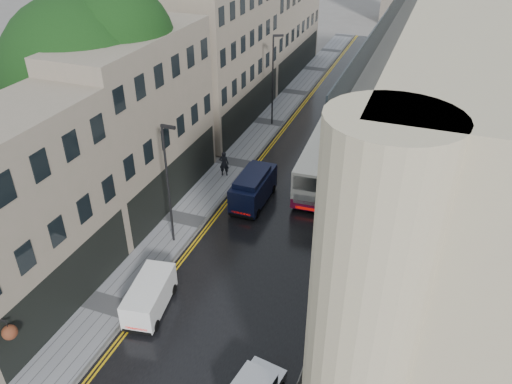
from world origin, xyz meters
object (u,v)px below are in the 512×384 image
Objects in this scene: tree_far at (188,56)px; pedestrian at (224,164)px; tree_near at (88,101)px; cream_bus at (301,175)px; white_van at (126,313)px; lamp_post_far at (273,81)px; navy_van at (232,196)px; lamp_post_near at (168,186)px; white_lorry at (359,112)px.

tree_far is 11.25m from pedestrian.
tree_near is 1.27× the size of cream_bus.
tree_near is 3.76× the size of white_van.
pedestrian reaches higher than white_van.
lamp_post_far is (-5.67, 10.57, 2.55)m from cream_bus.
tree_far is 3.38× the size of white_van.
navy_van reaches higher than pedestrian.
lamp_post_near is (-5.62, -8.00, 2.39)m from cream_bus.
cream_bus is 15.50m from white_van.
lamp_post_far is (-2.15, 14.31, 2.86)m from navy_van.
lamp_post_far reaches higher than pedestrian.
white_lorry reaches higher than navy_van.
navy_van is at bearing -53.11° from tree_far.
tree_far is at bearing -158.54° from white_lorry.
lamp_post_near reaches higher than navy_van.
navy_van is 0.59× the size of lamp_post_far.
lamp_post_far is at bearing -168.51° from white_lorry.
tree_far is 15.61m from navy_van.
cream_bus reaches higher than white_van.
cream_bus is 10.75m from white_lorry.
white_van is at bearing -79.54° from lamp_post_near.
cream_bus is at bearing 46.56° from navy_van.
navy_van is (8.87, -11.82, -5.03)m from tree_far.
tree_near is 13.02m from tree_far.
cream_bus is at bearing 21.24° from tree_near.
cream_bus is 5.73× the size of pedestrian.
lamp_post_far is (-7.65, 0.03, 1.70)m from white_lorry.
pedestrian is at bearing 119.86° from navy_van.
navy_van is (-5.50, -14.28, -1.17)m from white_lorry.
white_van is at bearing -95.23° from navy_van.
tree_near is at bearing -161.35° from cream_bus.
tree_far is 2.70× the size of navy_van.
lamp_post_far reaches higher than navy_van.
white_lorry is 1.13× the size of lamp_post_far.
navy_van is at bearing -99.34° from white_lorry.
tree_near is 21.80m from white_lorry.
white_lorry is 1.18× the size of lamp_post_near.
white_lorry is 12.91m from pedestrian.
tree_near is 10.42m from pedestrian.
cream_bus is at bearing 163.22° from pedestrian.
lamp_post_near reaches higher than pedestrian.
tree_far is 1.58× the size of lamp_post_far.
lamp_post_far is at bearing 65.65° from tree_near.
tree_near reaches higher than navy_van.
lamp_post_far is at bearing 98.32° from navy_van.
tree_near is 17.25m from lamp_post_far.
navy_van is at bearing -135.80° from cream_bus.
lamp_post_far is at bearing -104.22° from pedestrian.
white_lorry reaches higher than pedestrian.
lamp_post_near is (7.07, -3.07, -3.05)m from tree_near.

